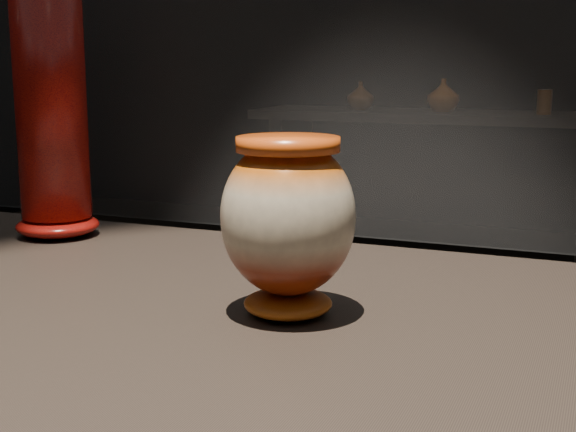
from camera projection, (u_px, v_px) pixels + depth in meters
name	position (u px, v px, depth m)	size (l,w,h in m)	color
main_vase	(288.00, 219.00, 0.88)	(0.18, 0.18, 0.20)	maroon
tall_vase	(51.00, 110.00, 1.27)	(0.16, 0.16, 0.42)	#AB180B
back_shelf	(431.00, 158.00, 4.53)	(2.00, 0.60, 0.90)	black
back_vase_left	(361.00, 96.00, 4.56)	(0.15, 0.15, 0.16)	brown
back_vase_mid	(443.00, 95.00, 4.41)	(0.17, 0.17, 0.18)	maroon
back_vase_right	(544.00, 102.00, 4.21)	(0.08, 0.08, 0.13)	brown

